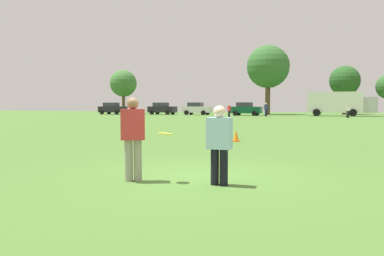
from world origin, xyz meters
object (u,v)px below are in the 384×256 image
object	(u,v)px
player_thrower	(133,134)
parked_car_mid_right	(246,109)
parked_car_near_left	(112,108)
box_truck	(340,103)
parked_car_center	(197,109)
parked_car_mid_left	(162,108)
player_defender	(219,141)
bystander_field_marshal	(348,110)
traffic_cone	(236,136)
bystander_far_jogger	(266,109)
frisbee	(166,134)
bystander_sideline_watcher	(229,110)

from	to	relation	value
player_thrower	parked_car_mid_right	distance (m)	46.35
parked_car_near_left	box_truck	bearing A→B (deg)	1.07
player_thrower	parked_car_center	world-z (taller)	parked_car_center
parked_car_mid_left	box_truck	distance (m)	25.29
parked_car_near_left	box_truck	xyz separation A→B (m)	(33.02, 0.62, 0.83)
parked_car_near_left	parked_car_mid_right	size ratio (longest dim) A/B	1.00
player_defender	bystander_field_marshal	bearing A→B (deg)	81.21
player_thrower	parked_car_near_left	xyz separation A→B (m)	(-25.37, 46.74, -0.02)
parked_car_near_left	parked_car_center	size ratio (longest dim) A/B	1.00
parked_car_mid_right	traffic_cone	bearing A→B (deg)	-82.18
parked_car_center	box_truck	bearing A→B (deg)	-1.24
parked_car_mid_right	bystander_field_marshal	distance (m)	13.78
parked_car_center	bystander_far_jogger	world-z (taller)	parked_car_center
parked_car_near_left	parked_car_mid_left	distance (m)	7.84
frisbee	parked_car_mid_right	size ratio (longest dim) A/B	0.06
player_thrower	parked_car_mid_left	xyz separation A→B (m)	(-17.62, 47.92, -0.02)
parked_car_near_left	parked_car_mid_right	bearing A→B (deg)	-1.68
parked_car_mid_right	box_truck	bearing A→B (deg)	5.71
parked_car_near_left	box_truck	distance (m)	33.04
bystander_field_marshal	parked_car_mid_left	bearing A→B (deg)	163.80
player_defender	bystander_field_marshal	size ratio (longest dim) A/B	0.97
frisbee	parked_car_mid_right	distance (m)	46.34
parked_car_mid_left	bystander_far_jogger	bearing A→B (deg)	-16.96
player_defender	parked_car_mid_left	size ratio (longest dim) A/B	0.35
player_defender	parked_car_mid_right	bearing A→B (deg)	97.81
frisbee	parked_car_mid_left	xyz separation A→B (m)	(-18.28, 47.84, -0.04)
traffic_cone	parked_car_mid_left	bearing A→B (deg)	114.92
frisbee	bystander_far_jogger	bearing A→B (deg)	92.94
player_defender	bystander_sideline_watcher	xyz separation A→B (m)	(-6.94, 37.03, 0.04)
frisbee	box_truck	world-z (taller)	box_truck
player_thrower	box_truck	size ratio (longest dim) A/B	0.19
player_thrower	traffic_cone	xyz separation A→B (m)	(0.55, 8.82, -0.71)
parked_car_mid_left	bystander_far_jogger	size ratio (longest dim) A/B	2.47
bystander_field_marshal	traffic_cone	bearing A→B (deg)	-103.23
player_thrower	bystander_far_jogger	xyz separation A→B (m)	(-1.55, 43.02, 0.04)
parked_car_mid_right	bystander_sideline_watcher	distance (m)	9.03
parked_car_center	bystander_field_marshal	world-z (taller)	parked_car_center
parked_car_mid_left	bystander_far_jogger	distance (m)	16.80
parked_car_near_left	frisbee	bearing A→B (deg)	-60.84
player_defender	traffic_cone	xyz separation A→B (m)	(-1.19, 8.73, -0.62)
player_defender	parked_car_center	world-z (taller)	parked_car_center
traffic_cone	parked_car_near_left	size ratio (longest dim) A/B	0.11
traffic_cone	parked_car_center	world-z (taller)	parked_car_center
player_thrower	bystander_far_jogger	world-z (taller)	bystander_far_jogger
player_thrower	bystander_sideline_watcher	distance (m)	37.48
traffic_cone	parked_car_mid_left	distance (m)	43.11
player_defender	frisbee	size ratio (longest dim) A/B	5.56
bystander_sideline_watcher	parked_car_mid_right	bearing A→B (deg)	86.07
player_thrower	bystander_field_marshal	xyz separation A→B (m)	(7.99, 40.48, -0.06)
parked_car_near_left	parked_car_mid_left	bearing A→B (deg)	8.68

